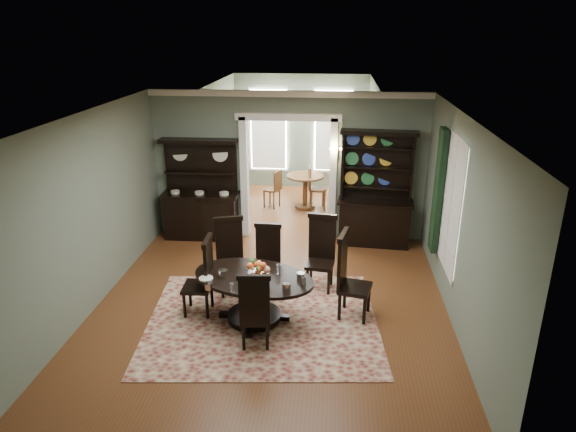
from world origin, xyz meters
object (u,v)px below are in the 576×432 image
object	(u,v)px
sideboard	(201,204)
welsh_dresser	(375,204)
parlor_table	(305,187)
dining_table	(254,289)

from	to	relation	value
sideboard	welsh_dresser	bearing A→B (deg)	-1.17
sideboard	welsh_dresser	distance (m)	3.54
welsh_dresser	parlor_table	world-z (taller)	welsh_dresser
dining_table	sideboard	distance (m)	3.48
dining_table	sideboard	size ratio (longest dim) A/B	1.02
welsh_dresser	parlor_table	bearing A→B (deg)	131.58
dining_table	welsh_dresser	distance (m)	3.67
sideboard	welsh_dresser	size ratio (longest dim) A/B	0.89
sideboard	welsh_dresser	world-z (taller)	welsh_dresser
sideboard	parlor_table	bearing A→B (deg)	43.76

